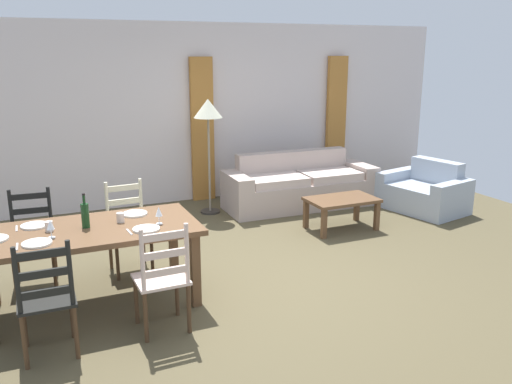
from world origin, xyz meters
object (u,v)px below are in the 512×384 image
coffee_cup_primary (120,218)px  couch (299,187)px  wine_glass_near_left (50,225)px  dining_chair_far_right (128,227)px  coffee_table (342,203)px  standing_lamp (208,116)px  dining_chair_near_left (46,299)px  coffee_cup_secondary (49,226)px  wine_bottle (85,215)px  dining_table (91,237)px  armchair_upholstered (426,193)px  wine_glass_near_right (159,212)px  dining_chair_near_right (162,278)px  dining_chair_far_left (33,238)px

coffee_cup_primary → couch: (3.00, 2.10, -0.50)m
coffee_cup_primary → wine_glass_near_left: bearing=-162.4°
dining_chair_far_right → coffee_table: size_ratio=1.07×
coffee_cup_primary → standing_lamp: size_ratio=0.05×
couch → standing_lamp: standing_lamp is taller
dining_chair_near_left → coffee_cup_secondary: 0.87m
wine_bottle → coffee_cup_secondary: bearing=175.4°
dining_chair_far_right → dining_table: bearing=-122.7°
coffee_table → coffee_cup_primary: bearing=-163.4°
coffee_cup_secondary → armchair_upholstered: 5.39m
wine_bottle → wine_glass_near_right: (0.62, -0.16, -0.01)m
wine_bottle → coffee_cup_secondary: wine_bottle is taller
coffee_table → dining_table: bearing=-163.7°
dining_chair_near_right → wine_bottle: bearing=123.1°
dining_table → coffee_cup_secondary: coffee_cup_secondary is taller
dining_chair_near_left → wine_glass_near_right: size_ratio=5.96×
dining_table → wine_glass_near_right: size_ratio=11.80×
wine_bottle → coffee_table: (3.30, 0.92, -0.51)m
coffee_cup_secondary → coffee_table: size_ratio=0.10×
wine_glass_near_left → armchair_upholstered: wine_glass_near_left is taller
dining_chair_far_left → wine_bottle: wine_bottle is taller
couch → armchair_upholstered: size_ratio=1.76×
dining_table → dining_chair_far_left: bearing=122.2°
dining_chair_far_right → coffee_cup_primary: size_ratio=10.67×
dining_table → armchair_upholstered: (4.90, 1.22, -0.41)m
dining_chair_near_left → wine_bottle: 0.96m
dining_table → dining_chair_far_right: bearing=57.3°
wine_glass_near_left → couch: (3.61, 2.30, -0.57)m
dining_table → wine_glass_near_left: (-0.33, -0.13, 0.20)m
dining_chair_near_left → dining_chair_far_right: bearing=58.7°
wine_glass_near_left → wine_glass_near_right: 0.93m
dining_chair_far_right → coffee_table: (2.81, 0.24, -0.12)m
dining_chair_near_right → wine_glass_near_right: dining_chair_near_right is taller
dining_table → coffee_cup_primary: coffee_cup_primary is taller
couch → coffee_table: couch is taller
dining_table → coffee_table: bearing=16.3°
coffee_cup_secondary → standing_lamp: standing_lamp is taller
dining_chair_far_right → couch: dining_chair_far_right is taller
wine_glass_near_right → couch: 3.58m
dining_chair_far_left → standing_lamp: 3.04m
coffee_cup_secondary → coffee_table: coffee_cup_secondary is taller
couch → coffee_table: (-0.01, -1.22, 0.06)m
dining_chair_far_left → couch: size_ratio=0.42×
dining_table → standing_lamp: bearing=50.6°
wine_bottle → standing_lamp: bearing=49.8°
coffee_table → dining_chair_far_left: bearing=-177.0°
dining_chair_near_right → coffee_cup_secondary: dining_chair_near_right is taller
dining_chair_near_right → wine_glass_near_right: (0.13, 0.59, 0.38)m
wine_glass_near_right → coffee_cup_secondary: bearing=168.6°
wine_glass_near_left → coffee_table: wine_glass_near_left is taller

